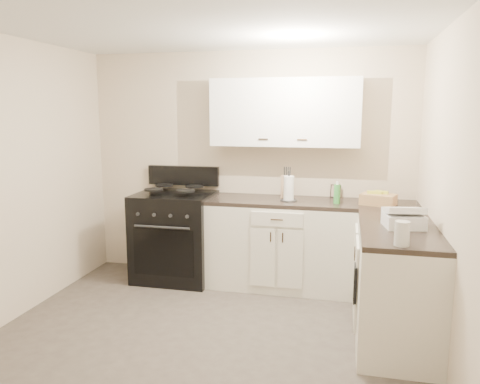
% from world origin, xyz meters
% --- Properties ---
extents(floor, '(3.60, 3.60, 0.00)m').
position_xyz_m(floor, '(0.00, 0.00, 0.00)').
color(floor, '#473F38').
rests_on(floor, ground).
extents(ceiling, '(3.60, 3.60, 0.00)m').
position_xyz_m(ceiling, '(0.00, 0.00, 2.50)').
color(ceiling, white).
rests_on(ceiling, wall_back).
extents(wall_back, '(3.60, 0.00, 3.60)m').
position_xyz_m(wall_back, '(0.00, 1.80, 1.25)').
color(wall_back, beige).
rests_on(wall_back, ground).
extents(wall_right, '(0.00, 3.60, 3.60)m').
position_xyz_m(wall_right, '(1.80, 0.00, 1.25)').
color(wall_right, beige).
rests_on(wall_right, ground).
extents(wall_front, '(3.60, 0.00, 3.60)m').
position_xyz_m(wall_front, '(0.00, -1.80, 1.25)').
color(wall_front, beige).
rests_on(wall_front, ground).
extents(base_cabinets_back, '(1.55, 0.60, 0.90)m').
position_xyz_m(base_cabinets_back, '(0.43, 1.50, 0.45)').
color(base_cabinets_back, silver).
rests_on(base_cabinets_back, floor).
extents(base_cabinets_right, '(0.60, 1.90, 0.90)m').
position_xyz_m(base_cabinets_right, '(1.50, 0.85, 0.45)').
color(base_cabinets_right, silver).
rests_on(base_cabinets_right, floor).
extents(countertop_back, '(1.55, 0.60, 0.04)m').
position_xyz_m(countertop_back, '(0.43, 1.50, 0.92)').
color(countertop_back, black).
rests_on(countertop_back, base_cabinets_back).
extents(countertop_right, '(0.60, 1.90, 0.04)m').
position_xyz_m(countertop_right, '(1.50, 0.85, 0.92)').
color(countertop_right, black).
rests_on(countertop_right, base_cabinets_right).
extents(upper_cabinets, '(1.55, 0.30, 0.70)m').
position_xyz_m(upper_cabinets, '(0.43, 1.65, 1.84)').
color(upper_cabinets, white).
rests_on(upper_cabinets, wall_back).
extents(stove, '(0.84, 0.72, 1.01)m').
position_xyz_m(stove, '(-0.75, 1.48, 0.46)').
color(stove, black).
rests_on(stove, floor).
extents(knife_block, '(0.12, 0.11, 0.24)m').
position_xyz_m(knife_block, '(0.46, 1.62, 1.06)').
color(knife_block, tan).
rests_on(knife_block, countertop_back).
extents(paper_towel, '(0.12, 0.12, 0.26)m').
position_xyz_m(paper_towel, '(0.50, 1.46, 1.07)').
color(paper_towel, white).
rests_on(paper_towel, countertop_back).
extents(soap_bottle, '(0.07, 0.07, 0.19)m').
position_xyz_m(soap_bottle, '(0.99, 1.42, 1.04)').
color(soap_bottle, green).
rests_on(soap_bottle, countertop_back).
extents(picture_frame, '(0.12, 0.07, 0.14)m').
position_xyz_m(picture_frame, '(0.97, 1.76, 1.01)').
color(picture_frame, black).
rests_on(picture_frame, countertop_back).
extents(wicker_basket, '(0.38, 0.31, 0.11)m').
position_xyz_m(wicker_basket, '(1.39, 1.45, 0.99)').
color(wicker_basket, tan).
rests_on(wicker_basket, countertop_right).
extents(countertop_grill, '(0.33, 0.31, 0.11)m').
position_xyz_m(countertop_grill, '(1.53, 0.55, 0.99)').
color(countertop_grill, white).
rests_on(countertop_grill, countertop_right).
extents(glass_jar, '(0.13, 0.13, 0.17)m').
position_xyz_m(glass_jar, '(1.46, 0.00, 1.03)').
color(glass_jar, silver).
rests_on(glass_jar, countertop_right).
extents(oven_mitt_near, '(0.02, 0.17, 0.29)m').
position_xyz_m(oven_mitt_near, '(1.18, 0.39, 0.50)').
color(oven_mitt_near, black).
rests_on(oven_mitt_near, base_cabinets_right).
extents(oven_mitt_far, '(0.02, 0.14, 0.24)m').
position_xyz_m(oven_mitt_far, '(1.18, 0.49, 0.42)').
color(oven_mitt_far, black).
rests_on(oven_mitt_far, base_cabinets_right).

